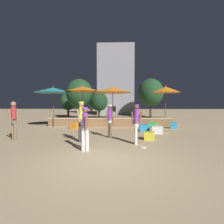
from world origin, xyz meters
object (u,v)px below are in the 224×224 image
at_px(cube_seat_5, 75,126).
at_px(person_1, 136,122).
at_px(cube_seat_1, 173,125).
at_px(background_tree_2, 151,92).
at_px(patio_umbrella_1, 166,90).
at_px(cube_seat_3, 153,125).
at_px(cube_seat_4, 144,128).
at_px(frisbee_disc, 143,147).
at_px(cube_seat_2, 149,136).
at_px(background_tree_0, 68,101).
at_px(person_0, 81,119).
at_px(person_3, 14,119).
at_px(person_2, 110,119).
at_px(person_4, 85,127).
at_px(bistro_chair_0, 92,110).
at_px(bistro_chair_1, 114,110).
at_px(cube_seat_0, 157,130).
at_px(background_tree_3, 79,94).
at_px(background_tree_1, 99,102).
at_px(patio_umbrella_3, 53,90).
at_px(patio_umbrella_0, 83,89).
at_px(patio_umbrella_2, 113,90).

height_order(cube_seat_5, person_1, person_1).
height_order(cube_seat_1, background_tree_2, background_tree_2).
bearing_deg(patio_umbrella_1, cube_seat_3, -139.39).
bearing_deg(cube_seat_4, frisbee_disc, -99.03).
bearing_deg(background_tree_2, cube_seat_2, -100.66).
xyz_separation_m(cube_seat_4, background_tree_0, (-8.87, 13.34, 1.95)).
height_order(person_0, person_3, person_0).
distance_m(patio_umbrella_1, cube_seat_2, 6.13).
distance_m(cube_seat_1, cube_seat_2, 4.82).
distance_m(background_tree_0, background_tree_2, 11.72).
height_order(person_1, frisbee_disc, person_1).
relative_size(person_1, person_3, 0.93).
xyz_separation_m(person_2, person_4, (-0.80, -2.63, -0.07)).
bearing_deg(patio_umbrella_1, background_tree_0, 134.57).
height_order(cube_seat_1, bistro_chair_0, bistro_chair_0).
relative_size(bistro_chair_1, background_tree_0, 0.26).
bearing_deg(person_1, person_3, 103.32).
bearing_deg(cube_seat_5, cube_seat_2, -39.14).
xyz_separation_m(cube_seat_5, background_tree_2, (7.59, 11.87, 3.16)).
bearing_deg(cube_seat_3, person_4, -121.31).
bearing_deg(cube_seat_0, cube_seat_2, -112.34).
bearing_deg(bistro_chair_1, person_4, 84.96).
relative_size(cube_seat_5, background_tree_3, 0.15).
bearing_deg(frisbee_disc, background_tree_1, 103.43).
bearing_deg(bistro_chair_0, person_3, 122.46).
bearing_deg(patio_umbrella_3, person_1, -44.38).
relative_size(person_0, person_4, 1.15).
xyz_separation_m(cube_seat_3, bistro_chair_1, (-2.96, 2.12, 1.02)).
xyz_separation_m(cube_seat_1, cube_seat_2, (-2.49, -4.13, -0.02)).
xyz_separation_m(cube_seat_1, person_4, (-5.28, -6.31, 0.70)).
distance_m(patio_umbrella_0, background_tree_1, 7.35).
xyz_separation_m(patio_umbrella_2, frisbee_disc, (1.44, -6.58, -2.85)).
distance_m(patio_umbrella_3, person_4, 8.07).
bearing_deg(patio_umbrella_3, background_tree_1, 70.16).
bearing_deg(cube_seat_0, patio_umbrella_1, 66.76).
distance_m(patio_umbrella_1, patio_umbrella_2, 4.12).
bearing_deg(person_1, person_0, 101.79).
height_order(person_4, background_tree_1, background_tree_1).
height_order(person_1, bistro_chair_1, person_1).
bearing_deg(person_1, cube_seat_4, 4.61).
bearing_deg(patio_umbrella_2, person_3, -130.24).
bearing_deg(frisbee_disc, cube_seat_1, 62.46).
distance_m(person_1, person_2, 1.91).
distance_m(patio_umbrella_2, cube_seat_3, 4.09).
distance_m(person_1, bistro_chair_1, 7.35).
height_order(cube_seat_1, person_4, person_4).
relative_size(patio_umbrella_0, cube_seat_0, 4.69).
bearing_deg(background_tree_3, person_0, -77.11).
xyz_separation_m(patio_umbrella_2, person_3, (-4.59, -5.42, -1.81)).
bearing_deg(cube_seat_2, person_0, -167.52).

